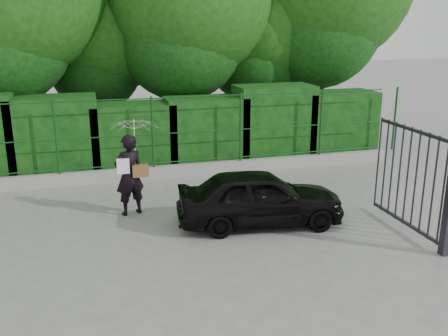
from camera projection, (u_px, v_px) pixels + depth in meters
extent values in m
plane|color=gray|center=(167.00, 256.00, 8.52)|extent=(80.00, 80.00, 0.00)
cube|color=#9E9E99|center=(139.00, 174.00, 12.64)|extent=(14.00, 0.25, 0.30)
cylinder|color=#104116|center=(56.00, 138.00, 11.86)|extent=(0.06, 0.06, 1.80)
cylinder|color=#104116|center=(153.00, 132.00, 12.45)|extent=(0.06, 0.06, 1.80)
cylinder|color=#104116|center=(241.00, 127.00, 13.03)|extent=(0.06, 0.06, 1.80)
cylinder|color=#104116|center=(321.00, 123.00, 13.62)|extent=(0.06, 0.06, 1.80)
cylinder|color=#104116|center=(395.00, 119.00, 14.20)|extent=(0.06, 0.06, 1.80)
cylinder|color=#104116|center=(138.00, 164.00, 12.57)|extent=(13.60, 0.03, 0.03)
cylinder|color=#104116|center=(137.00, 135.00, 12.36)|extent=(13.60, 0.03, 0.03)
cylinder|color=#104116|center=(135.00, 99.00, 12.11)|extent=(13.60, 0.03, 0.03)
cube|color=black|center=(55.00, 136.00, 12.81)|extent=(2.20, 1.20, 2.05)
cube|color=black|center=(133.00, 137.00, 13.36)|extent=(2.20, 1.20, 1.79)
cube|color=black|center=(206.00, 131.00, 13.85)|extent=(2.20, 1.20, 1.87)
cube|color=black|center=(273.00, 123.00, 14.33)|extent=(2.20, 1.20, 2.14)
cube|color=black|center=(336.00, 123.00, 14.87)|extent=(2.20, 1.20, 1.89)
cylinder|color=black|center=(15.00, 82.00, 13.79)|extent=(0.36, 0.36, 4.50)
cylinder|color=black|center=(107.00, 95.00, 15.80)|extent=(0.36, 0.36, 3.25)
sphere|color=#14470F|center=(103.00, 31.00, 15.25)|extent=(3.90, 3.90, 3.90)
cylinder|color=black|center=(190.00, 80.00, 15.37)|extent=(0.36, 0.36, 4.25)
cylinder|color=black|center=(259.00, 87.00, 16.76)|extent=(0.36, 0.36, 3.50)
sphere|color=#14470F|center=(261.00, 22.00, 16.17)|extent=(4.20, 4.20, 4.20)
cylinder|color=black|center=(320.00, 68.00, 16.72)|extent=(0.36, 0.36, 4.75)
cube|color=#26262C|center=(404.00, 222.00, 9.60)|extent=(0.05, 2.00, 0.06)
cube|color=#26262C|center=(414.00, 130.00, 9.10)|extent=(0.05, 2.00, 0.06)
cylinder|color=#26262C|center=(443.00, 193.00, 8.47)|extent=(0.04, 0.04, 1.90)
cylinder|color=#26262C|center=(433.00, 189.00, 8.70)|extent=(0.04, 0.04, 1.90)
cylinder|color=#26262C|center=(424.00, 184.00, 8.93)|extent=(0.04, 0.04, 1.90)
cylinder|color=#26262C|center=(416.00, 180.00, 9.16)|extent=(0.04, 0.04, 1.90)
cylinder|color=#26262C|center=(407.00, 176.00, 9.39)|extent=(0.04, 0.04, 1.90)
cylinder|color=#26262C|center=(399.00, 173.00, 9.63)|extent=(0.04, 0.04, 1.90)
cylinder|color=#26262C|center=(392.00, 169.00, 9.86)|extent=(0.04, 0.04, 1.90)
cylinder|color=#26262C|center=(385.00, 166.00, 10.09)|extent=(0.04, 0.04, 1.90)
cylinder|color=#26262C|center=(378.00, 163.00, 10.32)|extent=(0.04, 0.04, 1.90)
imported|color=black|center=(129.00, 175.00, 10.18)|extent=(0.71, 0.58, 1.69)
imported|color=#FFCFEC|center=(135.00, 141.00, 10.07)|extent=(1.00, 1.02, 0.92)
cube|color=brown|center=(140.00, 171.00, 10.13)|extent=(0.32, 0.15, 0.24)
cube|color=white|center=(123.00, 166.00, 9.97)|extent=(0.25, 0.02, 0.32)
imported|color=black|center=(260.00, 197.00, 9.75)|extent=(3.37, 1.67, 1.10)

